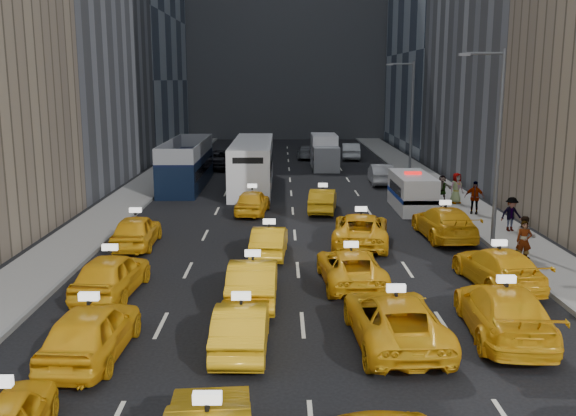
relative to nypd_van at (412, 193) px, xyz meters
name	(u,v)px	position (x,y,z in m)	size (l,w,h in m)	color
ground	(305,351)	(-7.13, -20.27, -1.04)	(160.00, 160.00, 0.00)	black
sidewalk_west	(134,195)	(-17.63, 4.73, -0.97)	(3.00, 90.00, 0.15)	gray
sidewalk_east	(448,194)	(3.37, 4.73, -0.97)	(3.00, 90.00, 0.15)	gray
curb_west	(156,195)	(-16.18, 4.73, -0.95)	(0.15, 90.00, 0.18)	slate
curb_east	(426,194)	(1.92, 4.73, -0.95)	(0.15, 90.00, 0.18)	slate
streetlight_near	(496,140)	(2.06, -8.27, 3.88)	(2.15, 0.22, 9.00)	#595B60
streetlight_far	(410,116)	(2.06, 11.73, 3.88)	(2.15, 0.22, 9.00)	#595B60
taxi_4	(91,331)	(-13.10, -20.67, -0.25)	(1.88, 4.67, 1.59)	#F1AA14
taxi_5	(242,326)	(-8.94, -20.13, -0.34)	(1.48, 4.25, 1.40)	#F1AA14
taxi_6	(395,320)	(-4.46, -19.76, -0.30)	(2.47, 5.36, 1.49)	#F1AA14
taxi_7	(504,311)	(-1.08, -19.24, -0.25)	(2.23, 5.48, 1.59)	#F1AA14
taxi_8	(111,274)	(-13.92, -15.31, -0.26)	(1.85, 4.59, 1.56)	#F1AA14
taxi_9	(253,280)	(-8.79, -16.06, -0.27)	(1.63, 4.66, 1.54)	#F1AA14
taxi_10	(351,267)	(-5.16, -14.13, -0.37)	(2.22, 4.81, 1.34)	#F1AA14
taxi_11	(498,267)	(0.35, -14.41, -0.31)	(2.04, 5.02, 1.46)	#F1AA14
taxi_12	(136,231)	(-14.54, -8.50, -0.28)	(1.80, 4.49, 1.53)	#F1AA14
taxi_13	(269,241)	(-8.33, -10.16, -0.37)	(1.42, 4.08, 1.34)	#F1AA14
taxi_14	(361,229)	(-4.07, -8.24, -0.29)	(2.50, 5.42, 1.51)	#F1AA14
taxi_15	(444,223)	(0.18, -7.02, -0.26)	(2.20, 5.40, 1.57)	#F1AA14
taxi_16	(252,202)	(-9.47, -1.16, -0.32)	(1.70, 4.22, 1.44)	#F1AA14
taxi_17	(323,200)	(-5.37, -0.57, -0.35)	(1.46, 4.19, 1.38)	#F1AA14
nypd_van	(412,193)	(0.00, 0.00, 0.00)	(2.79, 5.60, 2.30)	silver
double_decker	(187,164)	(-14.66, 8.63, 0.59)	(3.91, 11.58, 3.30)	black
city_bus	(253,165)	(-9.86, 8.13, 0.63)	(3.12, 13.11, 3.37)	silver
box_truck	(325,152)	(-4.02, 18.27, 0.38)	(2.29, 6.40, 2.91)	white
misc_car_0	(381,174)	(-0.38, 9.65, -0.29)	(1.59, 4.57, 1.51)	#96989D
misc_car_1	(222,159)	(-12.96, 18.25, -0.22)	(2.73, 5.92, 1.65)	black
misc_car_2	(306,152)	(-5.34, 25.27, -0.38)	(1.86, 4.57, 1.33)	slate
misc_car_3	(261,152)	(-9.74, 24.37, -0.30)	(1.75, 4.35, 1.48)	black
misc_car_4	(351,151)	(-1.02, 24.78, -0.25)	(1.67, 4.79, 1.58)	#B3B7BB
pedestrian_0	(524,241)	(2.37, -11.60, -0.03)	(0.63, 0.41, 1.73)	gray
pedestrian_1	(525,238)	(2.55, -11.21, 0.03)	(0.89, 0.49, 1.84)	gray
pedestrian_2	(511,214)	(3.77, -6.11, -0.03)	(1.12, 0.46, 1.73)	gray
pedestrian_3	(474,197)	(3.17, -1.85, 0.04)	(1.10, 0.50, 1.87)	gray
pedestrian_4	(456,188)	(2.98, 1.25, 0.05)	(0.92, 0.50, 1.89)	gray
pedestrian_5	(442,188)	(2.32, 2.16, -0.09)	(1.50, 0.43, 1.61)	gray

